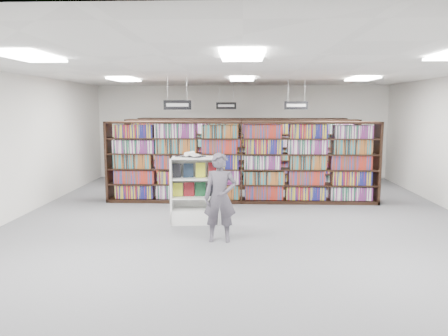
{
  "coord_description": "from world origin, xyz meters",
  "views": [
    {
      "loc": [
        -0.01,
        -9.21,
        2.44
      ],
      "look_at": [
        -0.39,
        0.5,
        1.1
      ],
      "focal_mm": 35.0,
      "sensor_mm": 36.0,
      "label": 1
    }
  ],
  "objects_px": {
    "endcap_display": "(195,201)",
    "shopper": "(220,198)",
    "bookshelf_row_near": "(241,162)",
    "open_book": "(190,155)"
  },
  "relations": [
    {
      "from": "endcap_display",
      "to": "shopper",
      "type": "bearing_deg",
      "value": -69.86
    },
    {
      "from": "bookshelf_row_near",
      "to": "endcap_display",
      "type": "bearing_deg",
      "value": -115.35
    },
    {
      "from": "endcap_display",
      "to": "shopper",
      "type": "relative_size",
      "value": 0.87
    },
    {
      "from": "bookshelf_row_near",
      "to": "endcap_display",
      "type": "xyz_separation_m",
      "value": [
        -1.0,
        -2.1,
        -0.57
      ]
    },
    {
      "from": "bookshelf_row_near",
      "to": "endcap_display",
      "type": "height_order",
      "value": "bookshelf_row_near"
    },
    {
      "from": "bookshelf_row_near",
      "to": "shopper",
      "type": "bearing_deg",
      "value": -96.48
    },
    {
      "from": "open_book",
      "to": "shopper",
      "type": "bearing_deg",
      "value": -38.16
    },
    {
      "from": "endcap_display",
      "to": "shopper",
      "type": "xyz_separation_m",
      "value": [
        0.61,
        -1.31,
        0.34
      ]
    },
    {
      "from": "bookshelf_row_near",
      "to": "open_book",
      "type": "xyz_separation_m",
      "value": [
        -1.09,
        -2.06,
        0.4
      ]
    },
    {
      "from": "bookshelf_row_near",
      "to": "shopper",
      "type": "height_order",
      "value": "bookshelf_row_near"
    }
  ]
}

